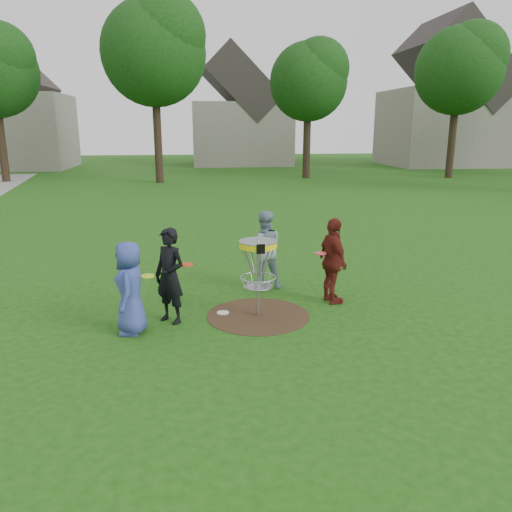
{
  "coord_description": "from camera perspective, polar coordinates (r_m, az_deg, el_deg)",
  "views": [
    {
      "loc": [
        -1.04,
        -8.1,
        3.22
      ],
      "look_at": [
        0.0,
        0.3,
        1.0
      ],
      "focal_mm": 35.0,
      "sensor_mm": 36.0,
      "label": 1
    }
  ],
  "objects": [
    {
      "name": "held_discs",
      "position": [
        8.73,
        -2.58,
        -0.28
      ],
      "size": [
        3.23,
        1.91,
        0.09
      ],
      "color": "#D4FF1C",
      "rests_on": "ground"
    },
    {
      "name": "tree_row",
      "position": [
        28.96,
        -4.39,
        20.59
      ],
      "size": [
        51.2,
        17.42,
        9.9
      ],
      "color": "#38281C",
      "rests_on": "ground"
    },
    {
      "name": "player_black",
      "position": [
        8.39,
        -9.83,
        -2.26
      ],
      "size": [
        0.7,
        0.68,
        1.61
      ],
      "primitive_type": "imported",
      "rotation": [
        0.0,
        0.0,
        -0.71
      ],
      "color": "black",
      "rests_on": "ground"
    },
    {
      "name": "ground",
      "position": [
        8.78,
        0.24,
        -6.82
      ],
      "size": [
        100.0,
        100.0,
        0.0
      ],
      "primitive_type": "plane",
      "color": "#19470F",
      "rests_on": "ground"
    },
    {
      "name": "house_row",
      "position": [
        41.59,
        1.01,
        15.99
      ],
      "size": [
        44.5,
        10.65,
        11.62
      ],
      "color": "gray",
      "rests_on": "ground"
    },
    {
      "name": "disc_golf_basket",
      "position": [
        8.46,
        0.25,
        -0.39
      ],
      "size": [
        0.66,
        0.67,
        1.38
      ],
      "color": "#9EA0A5",
      "rests_on": "ground"
    },
    {
      "name": "dirt_patch",
      "position": [
        8.78,
        0.24,
        -6.8
      ],
      "size": [
        1.8,
        1.8,
        0.01
      ],
      "primitive_type": "cylinder",
      "color": "#47331E",
      "rests_on": "ground"
    },
    {
      "name": "player_blue",
      "position": [
        8.1,
        -14.2,
        -3.56
      ],
      "size": [
        0.49,
        0.74,
        1.49
      ],
      "primitive_type": "imported",
      "rotation": [
        0.0,
        0.0,
        -1.59
      ],
      "color": "#364495",
      "rests_on": "ground"
    },
    {
      "name": "disc_on_grass",
      "position": [
        8.9,
        -3.8,
        -6.5
      ],
      "size": [
        0.22,
        0.22,
        0.02
      ],
      "primitive_type": "cylinder",
      "color": "white",
      "rests_on": "ground"
    },
    {
      "name": "player_grey",
      "position": [
        10.06,
        0.9,
        0.75
      ],
      "size": [
        0.78,
        0.61,
        1.59
      ],
      "primitive_type": "imported",
      "rotation": [
        0.0,
        0.0,
        3.13
      ],
      "color": "#7C93A0",
      "rests_on": "ground"
    },
    {
      "name": "player_maroon",
      "position": [
        9.28,
        8.78,
        -0.58
      ],
      "size": [
        0.57,
        1.0,
        1.6
      ],
      "primitive_type": "imported",
      "rotation": [
        0.0,
        0.0,
        1.77
      ],
      "color": "maroon",
      "rests_on": "ground"
    }
  ]
}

